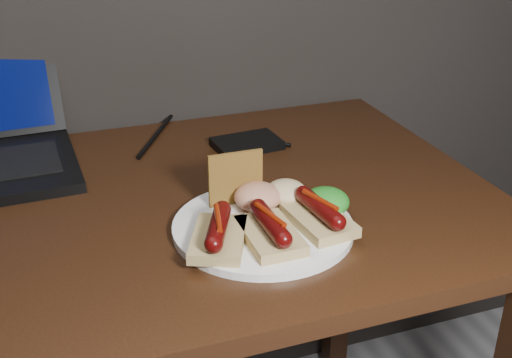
% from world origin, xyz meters
% --- Properties ---
extents(desk, '(1.40, 0.70, 0.75)m').
position_xyz_m(desk, '(0.00, 1.38, 0.66)').
color(desk, black).
rests_on(desk, ground).
extents(hard_drive, '(0.13, 0.09, 0.02)m').
position_xyz_m(hard_drive, '(0.36, 1.55, 0.76)').
color(hard_drive, black).
rests_on(hard_drive, desk).
extents(desk_cables, '(0.96, 0.38, 0.01)m').
position_xyz_m(desk_cables, '(-0.03, 1.54, 0.75)').
color(desk_cables, black).
rests_on(desk_cables, desk).
extents(plate, '(0.28, 0.28, 0.01)m').
position_xyz_m(plate, '(0.28, 1.25, 0.76)').
color(plate, white).
rests_on(plate, desk).
extents(bread_sausage_left, '(0.11, 0.13, 0.04)m').
position_xyz_m(bread_sausage_left, '(0.21, 1.21, 0.78)').
color(bread_sausage_left, tan).
rests_on(bread_sausage_left, plate).
extents(bread_sausage_center, '(0.07, 0.12, 0.04)m').
position_xyz_m(bread_sausage_center, '(0.28, 1.20, 0.78)').
color(bread_sausage_center, tan).
rests_on(bread_sausage_center, plate).
extents(bread_sausage_right, '(0.08, 0.12, 0.04)m').
position_xyz_m(bread_sausage_right, '(0.36, 1.21, 0.78)').
color(bread_sausage_right, tan).
rests_on(bread_sausage_right, plate).
extents(crispbread, '(0.08, 0.01, 0.08)m').
position_xyz_m(crispbread, '(0.27, 1.32, 0.80)').
color(crispbread, olive).
rests_on(crispbread, plate).
extents(salad_greens, '(0.07, 0.07, 0.04)m').
position_xyz_m(salad_greens, '(0.38, 1.24, 0.78)').
color(salad_greens, '#136217').
rests_on(salad_greens, plate).
extents(salsa_mound, '(0.07, 0.07, 0.04)m').
position_xyz_m(salsa_mound, '(0.29, 1.29, 0.78)').
color(salsa_mound, '#A21710').
rests_on(salsa_mound, plate).
extents(coleslaw_mound, '(0.06, 0.06, 0.04)m').
position_xyz_m(coleslaw_mound, '(0.34, 1.30, 0.78)').
color(coleslaw_mound, beige).
rests_on(coleslaw_mound, plate).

